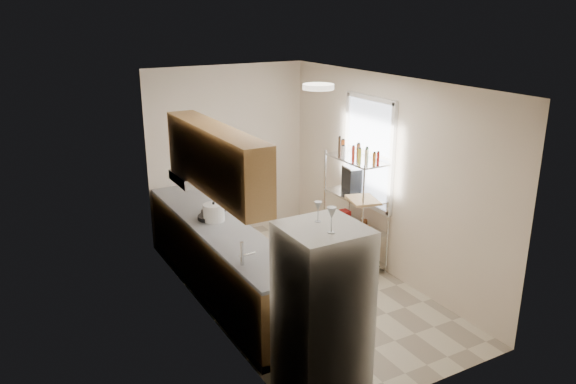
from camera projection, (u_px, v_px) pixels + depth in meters
The scene contains 16 objects.
room at pixel (303, 192), 6.65m from camera, with size 2.52×4.42×2.62m.
counter_run at pixel (220, 259), 6.85m from camera, with size 0.63×3.51×0.90m.
upper_cabinets at pixel (215, 159), 6.08m from camera, with size 0.33×2.20×0.72m, color #B0824B.
range_hood at pixel (196, 177), 6.90m from camera, with size 0.50×0.60×0.12m, color #B7BABC.
window at pixel (369, 152), 7.43m from camera, with size 0.06×1.00×1.46m, color white.
bakers_rack at pixel (357, 188), 7.43m from camera, with size 0.45×0.90×1.73m.
ceiling_dome at pixel (318, 87), 6.01m from camera, with size 0.34×0.34×0.06m, color white.
refrigerator at pixel (322, 314), 4.92m from camera, with size 0.68×0.68×1.64m, color white.
wine_glass_a at pixel (318, 212), 4.74m from camera, with size 0.06×0.06×0.18m, color silver, non-canonical shape.
wine_glass_b at pixel (332, 220), 4.50m from camera, with size 0.08×0.08×0.22m, color silver, non-canonical shape.
rice_cooker at pixel (214, 212), 6.82m from camera, with size 0.26×0.26×0.21m, color white.
frying_pan_large at pixel (209, 217), 6.90m from camera, with size 0.28×0.28×0.05m, color black.
frying_pan_small at pixel (209, 212), 7.08m from camera, with size 0.20×0.20×0.04m, color black.
cutting_board at pixel (363, 200), 7.20m from camera, with size 0.34×0.45×0.03m, color tan.
espresso_machine at pixel (352, 177), 7.67m from camera, with size 0.18×0.27×0.31m, color black.
storage_bag at pixel (345, 216), 7.73m from camera, with size 0.10×0.15×0.17m, color #A91A14.
Camera 1 is at (-3.26, -5.42, 3.37)m, focal length 35.00 mm.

